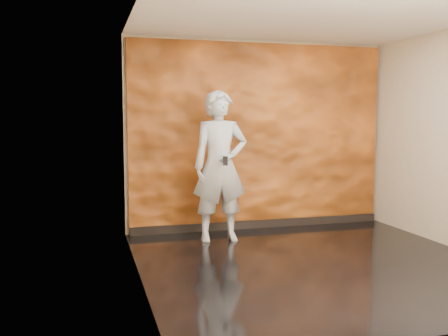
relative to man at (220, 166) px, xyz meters
The scene contains 5 objects.
room 1.61m from the man, 60.05° to the right, with size 4.02×4.02×2.81m.
feature_wall 1.05m from the man, 38.03° to the left, with size 3.90×0.06×2.75m, color orange.
baseboard 1.36m from the man, 36.16° to the left, with size 3.90×0.04×0.12m, color black.
man is the anchor object (origin of this frame).
phone 0.32m from the man, 92.24° to the right, with size 0.06×0.01×0.12m, color black.
Camera 1 is at (-2.52, -5.09, 1.66)m, focal length 40.00 mm.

